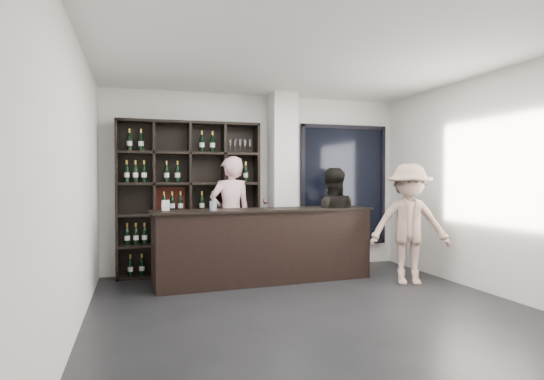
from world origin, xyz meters
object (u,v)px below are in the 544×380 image
object	(u,v)px
wine_shelf	(190,199)
taster_black	(332,222)
customer	(409,224)
tasting_counter	(265,245)
taster_pink	(231,216)

from	to	relation	value
wine_shelf	taster_black	world-z (taller)	wine_shelf
taster_black	customer	bearing A→B (deg)	155.07
wine_shelf	tasting_counter	bearing A→B (deg)	-39.24
taster_pink	tasting_counter	bearing A→B (deg)	109.97
taster_black	tasting_counter	bearing A→B (deg)	23.52
tasting_counter	taster_pink	xyz separation A→B (m)	(-0.38, 0.65, 0.39)
wine_shelf	taster_black	size ratio (longest dim) A/B	1.43
taster_black	wine_shelf	bearing A→B (deg)	-0.47
tasting_counter	taster_black	xyz separation A→B (m)	(1.10, 0.10, 0.30)
wine_shelf	tasting_counter	distance (m)	1.45
taster_black	taster_pink	bearing A→B (deg)	-2.03
wine_shelf	customer	size ratio (longest dim) A/B	1.39
wine_shelf	taster_black	bearing A→B (deg)	-18.80
tasting_counter	taster_black	size ratio (longest dim) A/B	1.94
taster_pink	taster_black	world-z (taller)	taster_pink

